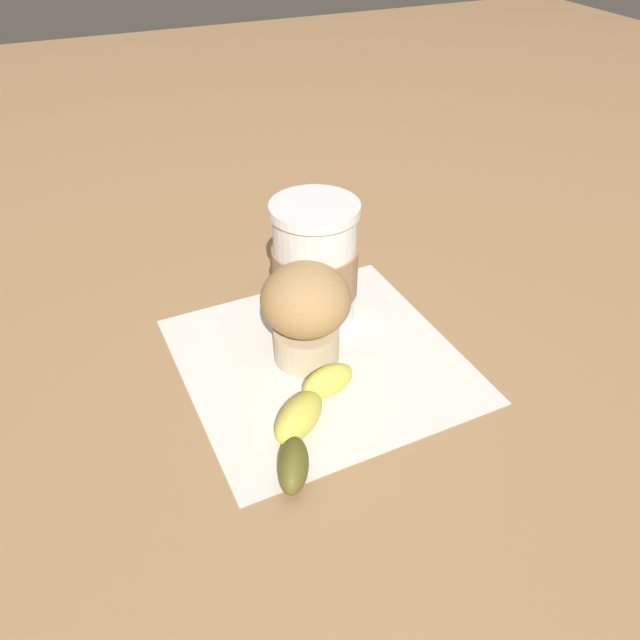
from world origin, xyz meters
TOP-DOWN VIEW (x-y plane):
  - ground_plane at (0.00, 0.00)m, footprint 3.00×3.00m
  - paper_napkin at (0.00, 0.00)m, footprint 0.28×0.28m
  - coffee_cup at (-0.07, 0.02)m, footprint 0.09×0.09m
  - muffin at (-0.01, -0.01)m, footprint 0.09×0.09m
  - banana at (0.09, -0.05)m, footprint 0.13×0.12m

SIDE VIEW (x-z plane):
  - ground_plane at x=0.00m, z-range 0.00..0.00m
  - paper_napkin at x=0.00m, z-range 0.00..0.00m
  - banana at x=0.09m, z-range 0.00..0.03m
  - muffin at x=-0.01m, z-range 0.01..0.11m
  - coffee_cup at x=-0.07m, z-range 0.00..0.13m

